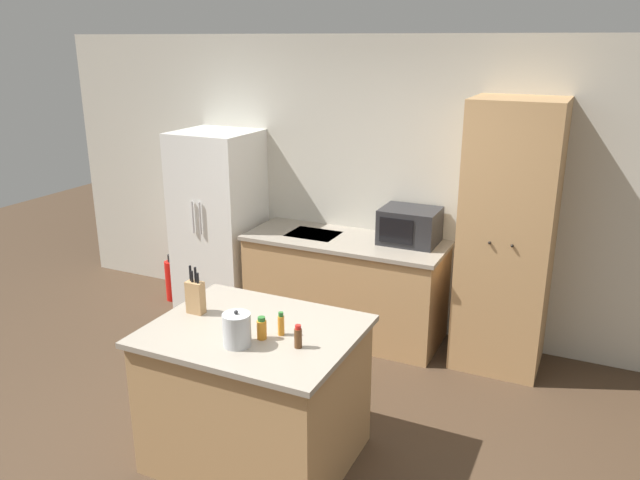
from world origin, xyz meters
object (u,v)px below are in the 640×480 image
at_px(pantry_cabinet, 507,238).
at_px(knife_block, 195,296).
at_px(microwave, 410,226).
at_px(spice_bottle_amber_oil, 281,324).
at_px(refrigerator, 219,223).
at_px(spice_bottle_short_red, 262,329).
at_px(kettle, 237,330).
at_px(fire_extinguisher, 172,280).
at_px(spice_bottle_tall_dark, 298,337).

height_order(pantry_cabinet, knife_block, pantry_cabinet).
xyz_separation_m(microwave, spice_bottle_amber_oil, (-0.15, -2.00, -0.08)).
bearing_deg(microwave, refrigerator, -176.28).
distance_m(spice_bottle_short_red, kettle, 0.16).
relative_size(knife_block, fire_extinguisher, 0.64).
height_order(kettle, fire_extinguisher, kettle).
xyz_separation_m(knife_block, fire_extinguisher, (-1.63, 1.77, -0.80)).
bearing_deg(refrigerator, kettle, -53.75).
relative_size(pantry_cabinet, spice_bottle_amber_oil, 14.87).
xyz_separation_m(pantry_cabinet, spice_bottle_short_red, (-1.05, -2.00, -0.11)).
bearing_deg(knife_block, spice_bottle_tall_dark, -9.90).
bearing_deg(fire_extinguisher, spice_bottle_tall_dark, -38.16).
distance_m(refrigerator, kettle, 2.61).
distance_m(spice_bottle_tall_dark, kettle, 0.35).
relative_size(microwave, fire_extinguisher, 0.99).
relative_size(refrigerator, spice_bottle_short_red, 12.82).
height_order(refrigerator, knife_block, refrigerator).
relative_size(spice_bottle_tall_dark, spice_bottle_short_red, 1.01).
bearing_deg(fire_extinguisher, pantry_cabinet, 1.82).
bearing_deg(spice_bottle_amber_oil, knife_block, 176.22).
height_order(knife_block, spice_bottle_amber_oil, knife_block).
height_order(refrigerator, spice_bottle_amber_oil, refrigerator).
relative_size(microwave, kettle, 2.22).
bearing_deg(pantry_cabinet, microwave, 173.79).
bearing_deg(fire_extinguisher, knife_block, -47.34).
distance_m(refrigerator, fire_extinguisher, 0.87).
distance_m(pantry_cabinet, spice_bottle_tall_dark, 2.17).
bearing_deg(knife_block, spice_bottle_amber_oil, -3.78).
bearing_deg(refrigerator, microwave, 3.72).
height_order(microwave, kettle, microwave).
bearing_deg(pantry_cabinet, spice_bottle_short_red, -117.67).
xyz_separation_m(refrigerator, spice_bottle_tall_dark, (1.87, -1.98, 0.09)).
distance_m(microwave, spice_bottle_tall_dark, 2.10).
height_order(microwave, spice_bottle_tall_dark, microwave).
height_order(spice_bottle_tall_dark, fire_extinguisher, spice_bottle_tall_dark).
relative_size(knife_block, kettle, 1.44).
xyz_separation_m(pantry_cabinet, spice_bottle_tall_dark, (-0.81, -2.01, -0.11)).
height_order(pantry_cabinet, spice_bottle_tall_dark, pantry_cabinet).
bearing_deg(spice_bottle_tall_dark, refrigerator, 133.32).
relative_size(microwave, knife_block, 1.55).
bearing_deg(pantry_cabinet, spice_bottle_amber_oil, -116.92).
height_order(spice_bottle_short_red, spice_bottle_amber_oil, spice_bottle_amber_oil).
bearing_deg(spice_bottle_short_red, pantry_cabinet, 62.33).
bearing_deg(microwave, kettle, -98.11).
distance_m(spice_bottle_short_red, spice_bottle_amber_oil, 0.12).
distance_m(pantry_cabinet, kettle, 2.42).
height_order(spice_bottle_tall_dark, kettle, kettle).
xyz_separation_m(refrigerator, microwave, (1.86, 0.12, 0.17)).
height_order(microwave, spice_bottle_amber_oil, microwave).
bearing_deg(microwave, fire_extinguisher, -175.47).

